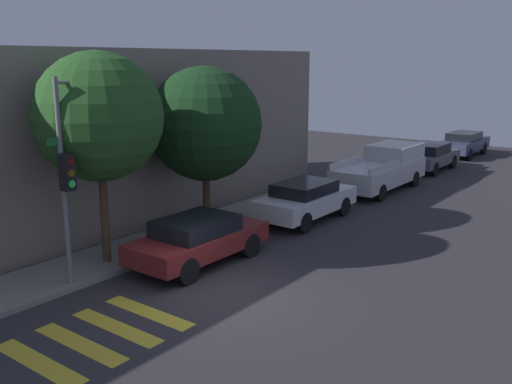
{
  "coord_description": "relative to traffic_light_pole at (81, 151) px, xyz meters",
  "views": [
    {
      "loc": [
        -9.99,
        -8.56,
        5.7
      ],
      "look_at": [
        4.04,
        2.1,
        1.6
      ],
      "focal_mm": 40.0,
      "sensor_mm": 36.0,
      "label": 1
    }
  ],
  "objects": [
    {
      "name": "crosswalk",
      "position": [
        -1.71,
        -2.57,
        -3.49
      ],
      "size": [
        3.27,
        2.6,
        0.0
      ],
      "color": "gold",
      "rests_on": "ground"
    },
    {
      "name": "sidewalk",
      "position": [
        1.48,
        0.93,
        -3.42
      ],
      "size": [
        26.0,
        2.2,
        0.14
      ],
      "primitive_type": "cube",
      "color": "slate",
      "rests_on": "ground"
    },
    {
      "name": "sedan_far_end",
      "position": [
        20.54,
        -1.27,
        -2.72
      ],
      "size": [
        4.42,
        1.86,
        1.43
      ],
      "color": "#4C5156",
      "rests_on": "ground"
    },
    {
      "name": "building_row",
      "position": [
        1.48,
        5.43,
        -0.46
      ],
      "size": [
        26.0,
        6.0,
        6.06
      ],
      "primitive_type": "cube",
      "color": "slate",
      "rests_on": "ground"
    },
    {
      "name": "tree_near_corner",
      "position": [
        1.11,
        0.67,
        0.72
      ],
      "size": [
        3.49,
        3.49,
        5.96
      ],
      "color": "#42301E",
      "rests_on": "ground"
    },
    {
      "name": "sedan_near_corner",
      "position": [
        2.79,
        -1.27,
        -2.74
      ],
      "size": [
        4.27,
        1.87,
        1.38
      ],
      "color": "maroon",
      "rests_on": "ground"
    },
    {
      "name": "tree_midblock",
      "position": [
        5.33,
        0.67,
        0.16
      ],
      "size": [
        3.75,
        3.75,
        5.53
      ],
      "color": "#42301E",
      "rests_on": "ground"
    },
    {
      "name": "pickup_truck",
      "position": [
        14.93,
        -1.27,
        -2.53
      ],
      "size": [
        5.71,
        2.08,
        1.9
      ],
      "color": "#BCBCC1",
      "rests_on": "ground"
    },
    {
      "name": "sedan_middle",
      "position": [
        8.49,
        -1.27,
        -2.71
      ],
      "size": [
        4.4,
        1.82,
        1.43
      ],
      "color": "silver",
      "rests_on": "ground"
    },
    {
      "name": "sedan_tail_of_row",
      "position": [
        26.3,
        -1.27,
        -2.7
      ],
      "size": [
        4.67,
        1.74,
        1.45
      ],
      "color": "#2D3351",
      "rests_on": "ground"
    },
    {
      "name": "ground_plane",
      "position": [
        1.48,
        -3.37,
        -3.49
      ],
      "size": [
        60.0,
        60.0,
        0.0
      ],
      "primitive_type": "plane",
      "color": "#2D2B30"
    },
    {
      "name": "traffic_light_pole",
      "position": [
        0.0,
        0.0,
        0.0
      ],
      "size": [
        2.66,
        0.56,
        5.32
      ],
      "color": "slate",
      "rests_on": "ground"
    }
  ]
}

